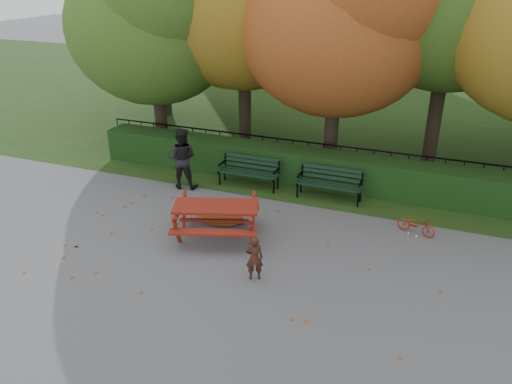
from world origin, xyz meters
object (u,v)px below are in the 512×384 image
(tree_a, at_px, (157,15))
(picnic_table, at_px, (216,212))
(adult, at_px, (182,158))
(bench_left, at_px, (250,169))
(bench_right, at_px, (330,181))
(bicycle, at_px, (416,225))
(tree_c, at_px, (349,9))
(child, at_px, (254,258))

(tree_a, bearing_deg, picnic_table, -49.41)
(tree_a, xyz_separation_m, adult, (2.11, -2.68, -3.62))
(tree_a, bearing_deg, bench_left, -25.76)
(tree_a, distance_m, bench_right, 7.69)
(tree_a, relative_size, bench_left, 4.16)
(bench_left, distance_m, bicycle, 5.00)
(tree_a, relative_size, picnic_table, 3.14)
(bench_left, xyz_separation_m, bicycle, (4.84, -1.23, -0.27))
(bench_right, bearing_deg, bicycle, -26.64)
(picnic_table, bearing_deg, tree_c, 53.44)
(tree_c, height_order, adult, tree_c)
(picnic_table, bearing_deg, bench_left, 78.55)
(tree_c, height_order, bicycle, tree_c)
(tree_a, xyz_separation_m, tree_c, (6.02, 0.38, 0.30))
(picnic_table, bearing_deg, tree_a, 111.95)
(bench_left, bearing_deg, picnic_table, -82.81)
(tree_c, bearing_deg, bicycle, -52.15)
(tree_a, xyz_separation_m, bicycle, (8.73, -3.10, -4.27))
(tree_c, distance_m, picnic_table, 7.02)
(bench_left, height_order, bench_right, same)
(bench_left, bearing_deg, child, -67.03)
(bench_right, bearing_deg, child, -96.81)
(tree_c, relative_size, adult, 4.44)
(tree_a, bearing_deg, bicycle, -19.56)
(bench_left, relative_size, bench_right, 1.00)
(bicycle, bearing_deg, adult, 102.07)
(tree_c, bearing_deg, picnic_table, -107.92)
(tree_c, xyz_separation_m, bench_left, (-2.13, -2.26, -4.30))
(child, distance_m, bicycle, 4.37)
(bench_left, bearing_deg, adult, -155.79)
(bench_right, bearing_deg, tree_c, 96.70)
(tree_a, xyz_separation_m, bench_right, (6.29, -1.88, -4.00))
(tree_c, distance_m, child, 7.96)
(tree_c, bearing_deg, tree_a, -176.35)
(child, bearing_deg, tree_a, -71.89)
(tree_a, relative_size, tree_c, 0.94)
(tree_a, relative_size, bench_right, 4.16)
(tree_c, distance_m, bench_right, 4.87)
(tree_c, xyz_separation_m, bicycle, (2.71, -3.49, -4.58))
(tree_a, xyz_separation_m, child, (5.76, -6.29, -4.02))
(bench_left, height_order, child, child)
(picnic_table, distance_m, child, 1.97)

